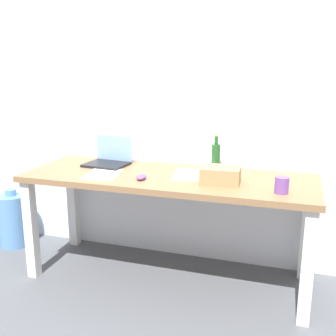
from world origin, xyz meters
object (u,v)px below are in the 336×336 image
at_px(laptop_left, 109,159).
at_px(cardboard_box, 220,175).
at_px(desk, 168,189).
at_px(coffee_mug, 282,185).
at_px(water_cooler_jug, 13,220).
at_px(computer_mouse, 141,177).
at_px(beer_bottle, 216,156).

bearing_deg(laptop_left, cardboard_box, -14.47).
bearing_deg(desk, cardboard_box, -11.18).
distance_m(desk, laptop_left, 0.55).
bearing_deg(desk, coffee_mug, -13.48).
bearing_deg(water_cooler_jug, desk, -4.77).
bearing_deg(computer_mouse, water_cooler_jug, 164.62).
relative_size(beer_bottle, cardboard_box, 1.03).
bearing_deg(beer_bottle, computer_mouse, -135.15).
height_order(desk, coffee_mug, coffee_mug).
bearing_deg(laptop_left, computer_mouse, -39.01).
distance_m(computer_mouse, water_cooler_jug, 1.39).
xyz_separation_m(coffee_mug, water_cooler_jug, (-2.12, 0.29, -0.57)).
relative_size(desk, beer_bottle, 7.85).
relative_size(computer_mouse, coffee_mug, 1.05).
bearing_deg(cardboard_box, water_cooler_jug, 173.88).
height_order(laptop_left, computer_mouse, laptop_left).
distance_m(desk, coffee_mug, 0.77).
xyz_separation_m(computer_mouse, coffee_mug, (0.87, -0.02, 0.03)).
bearing_deg(desk, laptop_left, 163.23).
height_order(desk, cardboard_box, cardboard_box).
xyz_separation_m(cardboard_box, coffee_mug, (0.37, -0.10, -0.00)).
bearing_deg(computer_mouse, coffee_mug, -4.84).
distance_m(coffee_mug, water_cooler_jug, 2.21).
height_order(computer_mouse, cardboard_box, cardboard_box).
bearing_deg(laptop_left, desk, -16.77).
xyz_separation_m(desk, water_cooler_jug, (-1.38, 0.12, -0.43)).
bearing_deg(beer_bottle, desk, -137.73).
distance_m(cardboard_box, water_cooler_jug, 1.85).
height_order(computer_mouse, water_cooler_jug, computer_mouse).
height_order(laptop_left, coffee_mug, laptop_left).
height_order(computer_mouse, coffee_mug, coffee_mug).
distance_m(laptop_left, computer_mouse, 0.49).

